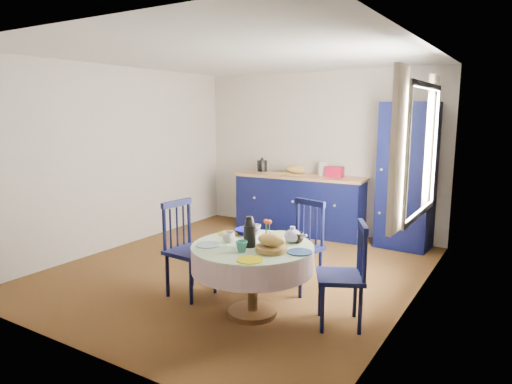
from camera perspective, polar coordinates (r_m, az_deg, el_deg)
floor at (r=5.60m, az=-2.11°, el=-9.65°), size 4.50×4.50×0.00m
ceiling at (r=5.31m, az=-2.29°, el=16.68°), size 4.50×4.50×0.00m
wall_back at (r=7.28m, az=7.74°, el=4.93°), size 4.00×0.02×2.50m
wall_left at (r=6.63m, az=-16.75°, el=4.11°), size 0.02×4.50×2.50m
wall_right at (r=4.52m, az=19.37°, el=1.40°), size 0.02×4.50×2.50m
window at (r=4.79m, az=19.79°, el=5.14°), size 0.10×1.74×1.45m
kitchen_counter at (r=7.19m, az=5.55°, el=-1.36°), size 2.09×0.78×1.15m
pantry_cabinet at (r=6.61m, az=18.34°, el=1.88°), size 0.73×0.54×2.01m
dining_table at (r=4.23m, az=-0.29°, el=-8.17°), size 1.14×1.13×0.96m
chair_left at (r=4.79m, az=-8.54°, el=-6.93°), size 0.45×0.47×0.98m
chair_far at (r=4.92m, az=5.63°, el=-6.58°), size 0.51×0.50×0.95m
chair_right at (r=4.14m, az=11.05°, el=-10.03°), size 0.55×0.56×0.94m
mug_a at (r=4.29m, az=-3.46°, el=-5.65°), size 0.12×0.12×0.10m
mug_b at (r=3.99m, az=-1.81°, el=-6.82°), size 0.11×0.11×0.10m
mug_c at (r=4.28m, az=5.18°, el=-5.70°), size 0.12×0.12×0.10m
mug_d at (r=4.57m, az=-0.01°, el=-4.67°), size 0.10×0.10×0.10m
cobalt_bowl at (r=4.55m, az=-1.18°, el=-4.97°), size 0.23×0.23×0.06m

